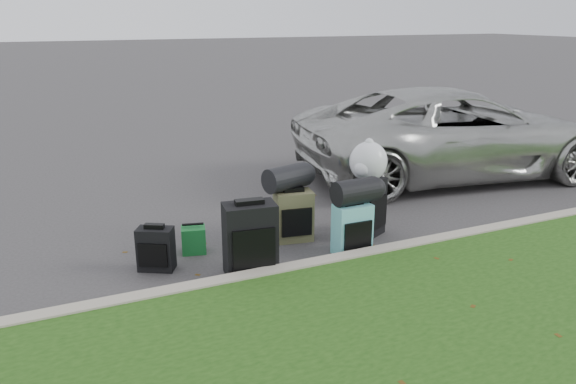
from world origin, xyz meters
name	(u,v)px	position (x,y,z in m)	size (l,w,h in m)	color
ground	(302,237)	(0.00, 0.00, 0.00)	(120.00, 120.00, 0.00)	#383535
curb	(341,262)	(0.00, -1.00, 0.07)	(120.00, 0.18, 0.15)	#9E937F
suv	(455,132)	(3.63, 1.53, 0.75)	(2.50, 5.42, 1.51)	#B7B7B2
suitcase_small_black	(156,249)	(-1.86, -0.19, 0.24)	(0.38, 0.21, 0.48)	black
suitcase_large_black_left	(250,239)	(-0.95, -0.71, 0.40)	(0.55, 0.33, 0.79)	black
suitcase_olive	(293,216)	(-0.13, -0.03, 0.31)	(0.46, 0.29, 0.63)	#47462B
suitcase_teal	(352,229)	(0.31, -0.70, 0.30)	(0.42, 0.25, 0.61)	#519FA2
suitcase_large_black_right	(366,208)	(0.77, -0.27, 0.37)	(0.49, 0.29, 0.73)	black
tote_green	(194,240)	(-1.36, 0.09, 0.16)	(0.28, 0.22, 0.31)	#166328
tote_navy	(256,224)	(-0.52, 0.24, 0.17)	(0.32, 0.25, 0.34)	#1B1650
duffel_left	(287,178)	(-0.17, 0.07, 0.78)	(0.31, 0.31, 0.57)	black
duffel_right	(356,191)	(0.35, -0.68, 0.75)	(0.29, 0.29, 0.52)	black
trash_bag	(368,161)	(0.76, -0.28, 0.97)	(0.47, 0.47, 0.47)	white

